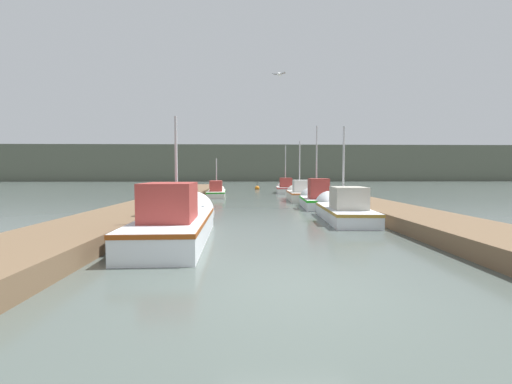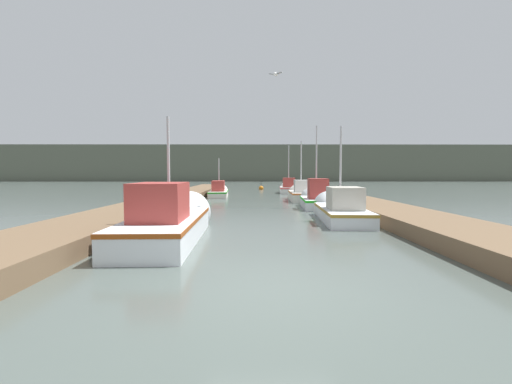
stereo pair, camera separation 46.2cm
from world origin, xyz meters
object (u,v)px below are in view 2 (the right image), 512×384
(mooring_piling_0, at_px, (173,201))
(mooring_piling_3, at_px, (143,212))
(fishing_boat_4, at_px, (219,191))
(fishing_boat_0, at_px, (173,219))
(seagull_lead, at_px, (276,74))
(channel_buoy, at_px, (261,188))
(fishing_boat_5, at_px, (288,188))
(fishing_boat_2, at_px, (316,199))
(mooring_piling_1, at_px, (352,203))
(fishing_boat_1, at_px, (339,209))
(fishing_boat_3, at_px, (301,194))
(mooring_piling_2, at_px, (300,188))

(mooring_piling_0, height_order, mooring_piling_3, mooring_piling_0)
(mooring_piling_0, bearing_deg, fishing_boat_4, 85.38)
(fishing_boat_0, xyz_separation_m, seagull_lead, (3.27, 3.18, 5.18))
(channel_buoy, relative_size, seagull_lead, 1.90)
(fishing_boat_0, height_order, fishing_boat_5, fishing_boat_5)
(mooring_piling_0, bearing_deg, fishing_boat_5, 66.63)
(fishing_boat_4, xyz_separation_m, channel_buoy, (3.59, 10.46, -0.24))
(fishing_boat_2, relative_size, mooring_piling_3, 4.29)
(mooring_piling_3, height_order, channel_buoy, mooring_piling_3)
(fishing_boat_2, relative_size, channel_buoy, 4.72)
(fishing_boat_2, distance_m, mooring_piling_1, 3.55)
(fishing_boat_2, height_order, seagull_lead, seagull_lead)
(mooring_piling_1, height_order, seagull_lead, seagull_lead)
(mooring_piling_3, bearing_deg, fishing_boat_0, -42.67)
(mooring_piling_1, bearing_deg, fishing_boat_0, -143.88)
(mooring_piling_0, relative_size, seagull_lead, 2.15)
(fishing_boat_0, distance_m, fishing_boat_1, 6.90)
(fishing_boat_5, bearing_deg, fishing_boat_3, -86.83)
(fishing_boat_5, xyz_separation_m, mooring_piling_3, (-6.89, -20.45, 0.15))
(fishing_boat_4, bearing_deg, mooring_piling_1, -62.56)
(fishing_boat_1, relative_size, channel_buoy, 5.42)
(mooring_piling_3, bearing_deg, fishing_boat_1, 18.98)
(mooring_piling_2, bearing_deg, seagull_lead, -100.79)
(fishing_boat_2, distance_m, fishing_boat_3, 4.63)
(fishing_boat_3, relative_size, seagull_lead, 8.88)
(fishing_boat_3, bearing_deg, fishing_boat_2, -85.68)
(fishing_boat_3, xyz_separation_m, fishing_boat_5, (0.04, 8.62, -0.02))
(channel_buoy, bearing_deg, mooring_piling_3, -99.59)
(fishing_boat_0, height_order, seagull_lead, seagull_lead)
(fishing_boat_5, height_order, seagull_lead, seagull_lead)
(mooring_piling_0, bearing_deg, fishing_boat_3, 47.23)
(fishing_boat_0, relative_size, fishing_boat_2, 1.36)
(mooring_piling_1, bearing_deg, seagull_lead, -153.17)
(fishing_boat_1, distance_m, mooring_piling_1, 1.64)
(fishing_boat_5, distance_m, seagull_lead, 19.31)
(fishing_boat_5, bearing_deg, seagull_lead, -93.88)
(mooring_piling_2, xyz_separation_m, channel_buoy, (-3.43, 6.72, -0.35))
(fishing_boat_3, height_order, fishing_boat_5, fishing_boat_5)
(fishing_boat_4, bearing_deg, seagull_lead, -78.38)
(fishing_boat_1, relative_size, seagull_lead, 10.29)
(fishing_boat_4, distance_m, seagull_lead, 15.41)
(fishing_boat_1, distance_m, fishing_boat_2, 4.76)
(mooring_piling_1, distance_m, mooring_piling_3, 8.91)
(fishing_boat_1, bearing_deg, fishing_boat_2, 94.27)
(fishing_boat_1, relative_size, fishing_boat_2, 1.15)
(channel_buoy, bearing_deg, fishing_boat_3, -80.78)
(fishing_boat_1, bearing_deg, fishing_boat_4, 118.01)
(fishing_boat_3, distance_m, fishing_boat_4, 7.30)
(fishing_boat_1, bearing_deg, fishing_boat_3, 95.01)
(fishing_boat_4, relative_size, mooring_piling_3, 5.18)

